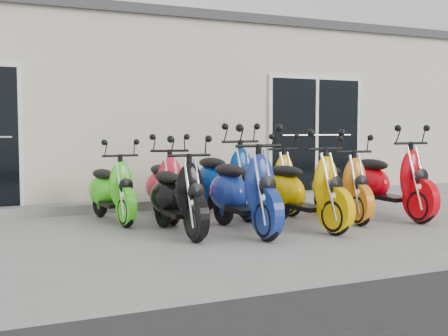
{
  "coord_description": "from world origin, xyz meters",
  "views": [
    {
      "loc": [
        -3.31,
        -6.9,
        1.35
      ],
      "look_at": [
        0.0,
        0.6,
        0.75
      ],
      "focal_mm": 45.0,
      "sensor_mm": 36.0,
      "label": 1
    }
  ],
  "objects_px": {
    "scooter_front_red": "(389,171)",
    "scooter_back_blue": "(225,170)",
    "scooter_back_green": "(111,180)",
    "scooter_front_black": "(178,185)",
    "scooter_front_blue": "(243,178)",
    "scooter_front_orange_a": "(304,179)",
    "scooter_back_red": "(164,176)",
    "scooter_front_orange_b": "(340,177)",
    "scooter_back_yellow": "(268,172)"
  },
  "relations": [
    {
      "from": "scooter_back_red",
      "to": "scooter_back_yellow",
      "type": "distance_m",
      "value": 1.73
    },
    {
      "from": "scooter_back_blue",
      "to": "scooter_front_orange_b",
      "type": "bearing_deg",
      "value": -41.94
    },
    {
      "from": "scooter_front_blue",
      "to": "scooter_front_black",
      "type": "bearing_deg",
      "value": 164.2
    },
    {
      "from": "scooter_front_blue",
      "to": "scooter_front_red",
      "type": "height_order",
      "value": "scooter_front_blue"
    },
    {
      "from": "scooter_front_blue",
      "to": "scooter_front_red",
      "type": "bearing_deg",
      "value": 3.81
    },
    {
      "from": "scooter_front_blue",
      "to": "scooter_back_green",
      "type": "xyz_separation_m",
      "value": [
        -1.35,
        1.49,
        -0.1
      ]
    },
    {
      "from": "scooter_front_black",
      "to": "scooter_front_red",
      "type": "height_order",
      "value": "scooter_front_red"
    },
    {
      "from": "scooter_front_blue",
      "to": "scooter_back_blue",
      "type": "height_order",
      "value": "scooter_back_blue"
    },
    {
      "from": "scooter_back_green",
      "to": "scooter_front_red",
      "type": "bearing_deg",
      "value": -25.95
    },
    {
      "from": "scooter_front_black",
      "to": "scooter_back_yellow",
      "type": "distance_m",
      "value": 2.31
    },
    {
      "from": "scooter_front_black",
      "to": "scooter_back_blue",
      "type": "bearing_deg",
      "value": 42.0
    },
    {
      "from": "scooter_front_black",
      "to": "scooter_front_blue",
      "type": "distance_m",
      "value": 0.83
    },
    {
      "from": "scooter_back_blue",
      "to": "scooter_front_red",
      "type": "bearing_deg",
      "value": -33.77
    },
    {
      "from": "scooter_front_orange_a",
      "to": "scooter_back_blue",
      "type": "bearing_deg",
      "value": 102.9
    },
    {
      "from": "scooter_front_orange_b",
      "to": "scooter_back_red",
      "type": "xyz_separation_m",
      "value": [
        -2.32,
        1.1,
        0.01
      ]
    },
    {
      "from": "scooter_back_yellow",
      "to": "scooter_front_orange_a",
      "type": "bearing_deg",
      "value": -107.99
    },
    {
      "from": "scooter_front_black",
      "to": "scooter_front_orange_a",
      "type": "bearing_deg",
      "value": -10.96
    },
    {
      "from": "scooter_front_black",
      "to": "scooter_front_blue",
      "type": "height_order",
      "value": "scooter_front_blue"
    },
    {
      "from": "scooter_front_black",
      "to": "scooter_front_orange_b",
      "type": "height_order",
      "value": "scooter_front_black"
    },
    {
      "from": "scooter_back_green",
      "to": "scooter_back_red",
      "type": "height_order",
      "value": "scooter_back_red"
    },
    {
      "from": "scooter_front_red",
      "to": "scooter_back_green",
      "type": "height_order",
      "value": "scooter_front_red"
    },
    {
      "from": "scooter_front_orange_b",
      "to": "scooter_back_green",
      "type": "bearing_deg",
      "value": 166.25
    },
    {
      "from": "scooter_front_orange_a",
      "to": "scooter_back_yellow",
      "type": "xyz_separation_m",
      "value": [
        0.27,
        1.49,
        -0.04
      ]
    },
    {
      "from": "scooter_back_red",
      "to": "scooter_front_orange_b",
      "type": "bearing_deg",
      "value": -18.86
    },
    {
      "from": "scooter_back_green",
      "to": "scooter_front_black",
      "type": "bearing_deg",
      "value": -74.24
    },
    {
      "from": "scooter_front_orange_a",
      "to": "scooter_front_orange_b",
      "type": "bearing_deg",
      "value": 16.19
    },
    {
      "from": "scooter_back_yellow",
      "to": "scooter_front_red",
      "type": "bearing_deg",
      "value": -49.84
    },
    {
      "from": "scooter_front_orange_a",
      "to": "scooter_front_black",
      "type": "bearing_deg",
      "value": 163.27
    },
    {
      "from": "scooter_front_black",
      "to": "scooter_back_red",
      "type": "height_order",
      "value": "scooter_back_red"
    },
    {
      "from": "scooter_front_orange_a",
      "to": "scooter_front_red",
      "type": "bearing_deg",
      "value": 0.57
    },
    {
      "from": "scooter_front_orange_b",
      "to": "scooter_back_blue",
      "type": "distance_m",
      "value": 1.71
    },
    {
      "from": "scooter_front_orange_a",
      "to": "scooter_back_green",
      "type": "relative_size",
      "value": 1.12
    },
    {
      "from": "scooter_front_blue",
      "to": "scooter_front_red",
      "type": "xyz_separation_m",
      "value": [
        2.52,
        0.21,
        -0.0
      ]
    },
    {
      "from": "scooter_back_yellow",
      "to": "scooter_front_orange_b",
      "type": "bearing_deg",
      "value": -69.75
    },
    {
      "from": "scooter_back_blue",
      "to": "scooter_front_blue",
      "type": "bearing_deg",
      "value": -110.94
    },
    {
      "from": "scooter_front_blue",
      "to": "scooter_back_yellow",
      "type": "distance_m",
      "value": 1.85
    },
    {
      "from": "scooter_back_green",
      "to": "scooter_back_yellow",
      "type": "xyz_separation_m",
      "value": [
        2.5,
        -0.04,
        0.03
      ]
    },
    {
      "from": "scooter_front_red",
      "to": "scooter_front_blue",
      "type": "bearing_deg",
      "value": -176.87
    },
    {
      "from": "scooter_front_orange_a",
      "to": "scooter_back_blue",
      "type": "xyz_separation_m",
      "value": [
        -0.53,
        1.38,
        0.04
      ]
    },
    {
      "from": "scooter_front_blue",
      "to": "scooter_front_orange_b",
      "type": "bearing_deg",
      "value": 10.29
    },
    {
      "from": "scooter_front_blue",
      "to": "scooter_front_orange_a",
      "type": "xyz_separation_m",
      "value": [
        0.88,
        -0.04,
        -0.03
      ]
    },
    {
      "from": "scooter_back_red",
      "to": "scooter_front_orange_a",
      "type": "bearing_deg",
      "value": -38.92
    },
    {
      "from": "scooter_front_red",
      "to": "scooter_back_blue",
      "type": "height_order",
      "value": "scooter_back_blue"
    },
    {
      "from": "scooter_front_orange_b",
      "to": "scooter_back_yellow",
      "type": "distance_m",
      "value": 1.25
    },
    {
      "from": "scooter_front_orange_a",
      "to": "scooter_front_orange_b",
      "type": "relative_size",
      "value": 1.06
    },
    {
      "from": "scooter_front_red",
      "to": "scooter_back_blue",
      "type": "distance_m",
      "value": 2.45
    },
    {
      "from": "scooter_front_blue",
      "to": "scooter_back_yellow",
      "type": "xyz_separation_m",
      "value": [
        1.15,
        1.45,
        -0.07
      ]
    },
    {
      "from": "scooter_front_blue",
      "to": "scooter_back_red",
      "type": "distance_m",
      "value": 1.56
    },
    {
      "from": "scooter_front_orange_a",
      "to": "scooter_front_orange_b",
      "type": "distance_m",
      "value": 0.94
    },
    {
      "from": "scooter_front_orange_a",
      "to": "scooter_back_red",
      "type": "height_order",
      "value": "scooter_front_orange_a"
    }
  ]
}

